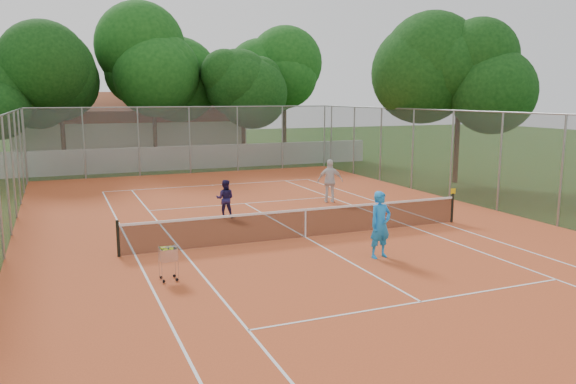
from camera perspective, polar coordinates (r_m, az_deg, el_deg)
name	(u,v)px	position (r m, az deg, el deg)	size (l,w,h in m)	color
ground	(305,238)	(18.59, 1.77, -4.67)	(120.00, 120.00, 0.00)	#1B380F
court_pad	(305,238)	(18.59, 1.77, -4.64)	(18.00, 34.00, 0.02)	#BF4E25
court_lines	(305,237)	(18.58, 1.77, -4.61)	(10.98, 23.78, 0.01)	white
tennis_net	(305,223)	(18.47, 1.78, -3.14)	(11.88, 0.10, 0.98)	black
perimeter_fence	(306,178)	(18.20, 1.80, 1.44)	(18.00, 34.00, 4.00)	slate
boundary_wall	(183,158)	(36.39, -10.58, 3.43)	(26.00, 0.30, 1.50)	silver
clubhouse	(130,128)	(45.81, -15.72, 6.31)	(16.40, 9.00, 4.40)	beige
tropical_trees	(172,91)	(39.13, -11.70, 10.06)	(29.00, 19.00, 10.00)	black
player_near	(380,225)	(16.29, 9.36, -3.29)	(0.70, 0.46, 1.93)	#1B8CED
player_far_left	(225,199)	(21.60, -6.41, -0.67)	(0.71, 0.55, 1.46)	#1F184A
player_far_right	(330,181)	(24.57, 4.31, 1.13)	(1.11, 0.46, 1.89)	silver
ball_hopper	(169,263)	(14.52, -12.05, -7.04)	(0.45, 0.45, 0.93)	silver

